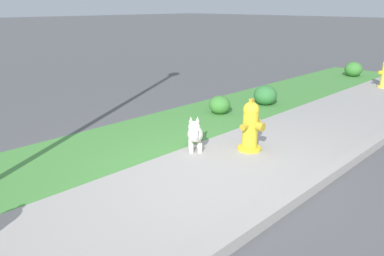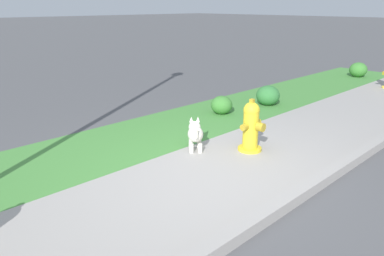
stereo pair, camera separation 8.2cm
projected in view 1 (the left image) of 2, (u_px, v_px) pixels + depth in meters
The scene contains 9 objects.
ground_plane at pixel (213, 177), 4.48m from camera, with size 120.00×120.00×0.00m, color #515154.
sidewalk_pavement at pixel (213, 177), 4.48m from camera, with size 18.00×1.83×0.01m, color #9E9993.
grass_verge at pixel (126, 141), 5.66m from camera, with size 18.00×1.70×0.01m, color #47893D.
street_curb at pixel (286, 202), 3.79m from camera, with size 18.00×0.16×0.12m, color #9E9993.
fire_hydrant_far_end at pixel (251, 126), 5.18m from camera, with size 0.40×0.38×0.75m.
small_white_dog at pixel (195, 133), 5.25m from camera, with size 0.40×0.42×0.44m.
shrub_bush_far_verge at pixel (220, 105), 7.02m from camera, with size 0.40×0.40×0.34m.
shrub_bush_mid_verge at pixel (265, 95), 7.64m from camera, with size 0.48×0.48×0.40m.
shrub_bush_near_lamp at pixel (353, 69), 10.65m from camera, with size 0.48×0.48×0.41m.
Camera 1 is at (-3.07, -2.68, 1.97)m, focal length 35.00 mm.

